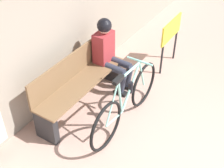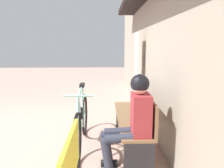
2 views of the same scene
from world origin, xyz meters
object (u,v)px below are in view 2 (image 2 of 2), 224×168
at_px(bicycle, 81,123).
at_px(banner_pole, 136,71).
at_px(person_seated, 133,116).
at_px(park_bench_near, 134,120).

height_order(bicycle, banner_pole, banner_pole).
relative_size(bicycle, person_seated, 1.45).
xyz_separation_m(park_bench_near, banner_pole, (-1.51, 0.24, 0.58)).
relative_size(bicycle, banner_pole, 0.98).
height_order(park_bench_near, bicycle, bicycle).
xyz_separation_m(park_bench_near, person_seated, (0.67, -0.11, 0.29)).
height_order(park_bench_near, person_seated, person_seated).
distance_m(park_bench_near, bicycle, 0.81).
bearing_deg(park_bench_near, person_seated, -9.59).
xyz_separation_m(park_bench_near, bicycle, (0.04, -0.81, -0.03)).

